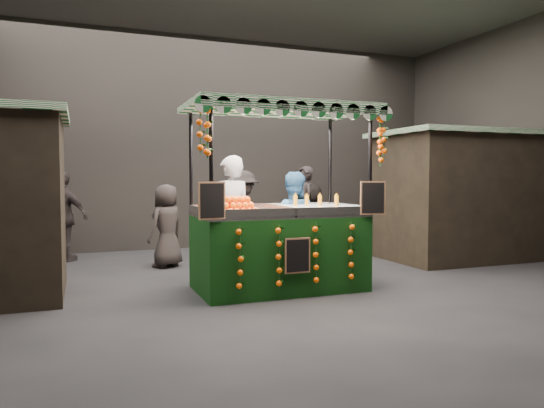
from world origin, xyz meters
name	(u,v)px	position (x,y,z in m)	size (l,w,h in m)	color
ground	(282,290)	(0.00, 0.00, 0.00)	(12.00, 12.00, 0.00)	black
market_hall	(282,59)	(0.00, 0.00, 3.38)	(12.10, 10.10, 5.05)	black
neighbour_stall_right	(453,195)	(4.40, 1.50, 1.31)	(3.00, 2.20, 2.60)	black
juice_stall	(280,233)	(0.00, 0.08, 0.85)	(2.82, 1.66, 2.73)	black
vendor_grey	(230,218)	(-0.48, 1.06, 1.01)	(0.81, 0.61, 2.02)	gray
vendor_blue	(292,224)	(0.56, 0.92, 0.88)	(1.05, 0.96, 1.76)	#2A5786
shopper_0	(16,225)	(-3.84, 3.11, 0.83)	(0.64, 0.45, 1.65)	#2E2725
shopper_1	(423,216)	(4.22, 2.25, 0.83)	(0.93, 0.80, 1.67)	black
shopper_2	(64,217)	(-3.08, 3.97, 0.90)	(1.11, 0.96, 1.79)	#2A2322
shopper_3	(243,215)	(0.34, 3.02, 0.91)	(1.35, 1.10, 1.81)	black
shopper_4	(167,226)	(-1.27, 2.58, 0.77)	(0.90, 0.84, 1.54)	black
shopper_5	(314,216)	(2.38, 3.90, 0.76)	(1.16, 1.43, 1.53)	black
shopper_6	(304,207)	(2.21, 4.06, 0.97)	(0.53, 0.75, 1.94)	#2C2524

